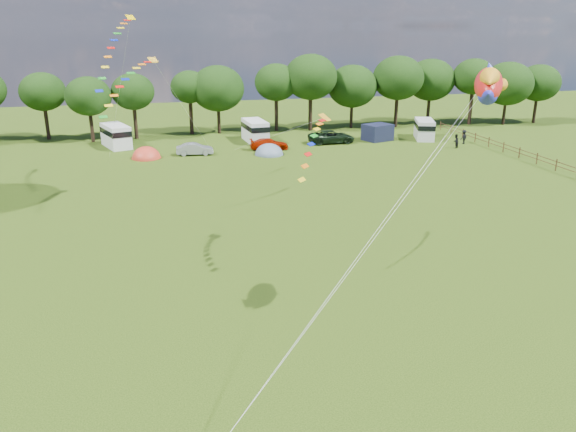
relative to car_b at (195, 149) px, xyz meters
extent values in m
plane|color=black|center=(2.54, -42.71, -0.67)|extent=(180.00, 180.00, 0.00)
cylinder|color=black|center=(-17.49, 13.61, 1.28)|extent=(0.47, 0.47, 3.90)
ellipsoid|color=black|center=(-17.49, 13.61, 5.32)|extent=(5.58, 5.58, 4.74)
cylinder|color=black|center=(-11.82, 10.56, 1.10)|extent=(0.44, 0.44, 3.56)
ellipsoid|color=black|center=(-11.82, 10.56, 4.97)|extent=(5.56, 5.56, 4.73)
cylinder|color=black|center=(-6.56, 11.52, 1.30)|extent=(0.47, 0.47, 3.95)
ellipsoid|color=black|center=(-6.56, 11.52, 5.28)|extent=(5.33, 5.33, 4.53)
cylinder|color=black|center=(0.62, 13.32, 1.49)|extent=(0.50, 0.50, 4.33)
ellipsoid|color=black|center=(0.62, 13.32, 5.52)|extent=(4.95, 4.95, 4.21)
cylinder|color=black|center=(4.24, 12.86, 0.98)|extent=(0.43, 0.43, 3.31)
ellipsoid|color=black|center=(4.24, 12.86, 5.28)|extent=(7.03, 7.03, 5.98)
cylinder|color=black|center=(12.19, 13.09, 1.51)|extent=(0.50, 0.50, 4.36)
ellipsoid|color=black|center=(12.19, 13.09, 5.88)|extent=(5.84, 5.84, 4.97)
cylinder|color=black|center=(16.79, 12.21, 1.60)|extent=(0.51, 0.51, 4.55)
ellipsoid|color=black|center=(16.79, 12.21, 6.56)|extent=(7.15, 7.15, 6.08)
cylinder|color=black|center=(23.03, 12.92, 0.93)|extent=(0.42, 0.42, 3.21)
ellipsoid|color=black|center=(23.03, 12.92, 5.12)|extent=(6.90, 6.90, 5.86)
cylinder|color=black|center=(29.52, 12.25, 1.41)|extent=(0.48, 0.48, 4.17)
ellipsoid|color=black|center=(29.52, 12.25, 6.18)|extent=(7.16, 7.16, 6.09)
cylinder|color=black|center=(35.51, 14.18, 1.16)|extent=(0.45, 0.45, 3.66)
ellipsoid|color=black|center=(35.51, 14.18, 5.63)|extent=(7.05, 7.05, 5.99)
cylinder|color=black|center=(40.95, 11.66, 1.65)|extent=(0.52, 0.52, 4.65)
ellipsoid|color=black|center=(40.95, 11.66, 6.21)|extent=(5.96, 5.96, 5.06)
cylinder|color=black|center=(45.69, 10.33, 0.92)|extent=(0.42, 0.42, 3.19)
ellipsoid|color=black|center=(45.69, 10.33, 5.22)|extent=(7.23, 7.23, 6.14)
cylinder|color=black|center=(51.09, 10.73, 1.09)|extent=(0.44, 0.44, 3.52)
ellipsoid|color=black|center=(51.09, 10.73, 5.18)|extent=(6.22, 6.22, 5.28)
cylinder|color=#472D19|center=(34.54, -15.71, -0.07)|extent=(0.12, 0.12, 1.20)
cylinder|color=#472D19|center=(34.54, -17.21, 0.28)|extent=(0.08, 3.00, 0.08)
cylinder|color=#472D19|center=(34.54, -17.21, -0.12)|extent=(0.08, 3.00, 0.08)
cylinder|color=#472D19|center=(34.54, -12.71, -0.07)|extent=(0.12, 0.12, 1.20)
cylinder|color=#472D19|center=(34.54, -14.21, 0.28)|extent=(0.08, 3.00, 0.08)
cylinder|color=#472D19|center=(34.54, -14.21, -0.12)|extent=(0.08, 3.00, 0.08)
cylinder|color=#472D19|center=(34.54, -9.71, -0.07)|extent=(0.12, 0.12, 1.20)
cylinder|color=#472D19|center=(34.54, -11.21, 0.28)|extent=(0.08, 3.00, 0.08)
cylinder|color=#472D19|center=(34.54, -11.21, -0.12)|extent=(0.08, 3.00, 0.08)
cylinder|color=#472D19|center=(34.54, -6.71, -0.07)|extent=(0.12, 0.12, 1.20)
cylinder|color=#472D19|center=(34.54, -8.21, 0.28)|extent=(0.08, 3.00, 0.08)
cylinder|color=#472D19|center=(34.54, -8.21, -0.12)|extent=(0.08, 3.00, 0.08)
cylinder|color=#472D19|center=(34.54, -3.71, -0.07)|extent=(0.12, 0.12, 1.20)
cylinder|color=#472D19|center=(34.54, -5.21, 0.28)|extent=(0.08, 3.00, 0.08)
cylinder|color=#472D19|center=(34.54, -5.21, -0.12)|extent=(0.08, 3.00, 0.08)
cylinder|color=#472D19|center=(34.54, -0.71, -0.07)|extent=(0.12, 0.12, 1.20)
cylinder|color=#472D19|center=(34.54, -2.21, 0.28)|extent=(0.08, 3.00, 0.08)
cylinder|color=#472D19|center=(34.54, -2.21, -0.12)|extent=(0.08, 3.00, 0.08)
cylinder|color=#472D19|center=(34.54, 2.29, -0.07)|extent=(0.12, 0.12, 1.20)
cylinder|color=#472D19|center=(34.54, 0.79, 0.28)|extent=(0.08, 3.00, 0.08)
cylinder|color=#472D19|center=(34.54, 0.79, -0.12)|extent=(0.08, 3.00, 0.08)
cylinder|color=#472D19|center=(34.54, 5.29, -0.07)|extent=(0.12, 0.12, 1.20)
cylinder|color=#472D19|center=(34.54, 3.79, 0.28)|extent=(0.08, 3.00, 0.08)
cylinder|color=#472D19|center=(34.54, 3.79, -0.12)|extent=(0.08, 3.00, 0.08)
cylinder|color=#472D19|center=(34.54, 8.29, -0.07)|extent=(0.12, 0.12, 1.20)
cylinder|color=#472D19|center=(34.54, 6.79, 0.28)|extent=(0.08, 3.00, 0.08)
cylinder|color=#472D19|center=(34.54, 6.79, -0.12)|extent=(0.08, 3.00, 0.08)
imported|color=gray|center=(0.00, 0.00, 0.00)|extent=(3.92, 1.72, 1.35)
imported|color=#9E1700|center=(8.70, 0.93, -0.02)|extent=(4.40, 2.01, 1.30)
imported|color=black|center=(16.95, 2.91, 0.12)|extent=(5.81, 2.66, 1.58)
cube|color=silver|center=(-8.78, 6.60, 0.66)|extent=(3.87, 5.77, 2.66)
cube|color=black|center=(-8.78, 6.60, 1.20)|extent=(3.95, 5.89, 0.63)
cylinder|color=black|center=(-8.23, 5.01, -0.30)|extent=(0.80, 0.50, 0.75)
cylinder|color=black|center=(-9.32, 8.19, -0.30)|extent=(0.80, 0.50, 0.75)
cube|color=white|center=(7.97, 6.11, 0.66)|extent=(2.70, 5.49, 2.66)
cube|color=black|center=(7.97, 6.11, 1.20)|extent=(2.75, 5.60, 0.63)
cylinder|color=black|center=(8.11, 4.44, -0.30)|extent=(0.77, 0.34, 0.75)
cylinder|color=black|center=(7.83, 7.78, -0.30)|extent=(0.77, 0.34, 0.75)
cube|color=silver|center=(29.36, 2.92, 0.55)|extent=(3.62, 5.33, 2.45)
cube|color=black|center=(29.36, 2.92, 1.05)|extent=(3.69, 5.43, 0.58)
cylinder|color=black|center=(28.85, 1.47, -0.33)|extent=(0.74, 0.47, 0.69)
cylinder|color=black|center=(29.88, 4.38, -0.33)|extent=(0.74, 0.47, 0.69)
ellipsoid|color=red|center=(-5.33, -0.36, -0.65)|extent=(3.06, 3.52, 2.52)
cylinder|color=red|center=(-5.33, -0.36, -0.63)|extent=(3.22, 3.22, 0.08)
ellipsoid|color=slate|center=(8.15, -1.69, -0.65)|extent=(3.12, 3.59, 2.44)
cylinder|color=slate|center=(8.15, -1.69, -0.63)|extent=(3.28, 3.28, 0.08)
cube|color=#161A31|center=(23.17, 3.34, 0.34)|extent=(3.95, 3.59, 2.03)
ellipsoid|color=red|center=(9.40, -41.58, 10.80)|extent=(2.54, 3.18, 1.75)
ellipsoid|color=#FED700|center=(9.40, -41.58, 10.66)|extent=(1.58, 1.99, 0.96)
cone|color=orange|center=(8.72, -42.71, 11.07)|extent=(1.21, 1.32, 0.92)
cone|color=#2528C9|center=(8.72, -42.71, 10.52)|extent=(1.21, 1.32, 0.92)
cone|color=#2528C9|center=(9.45, -41.50, 11.36)|extent=(1.00, 0.95, 0.78)
sphere|color=white|center=(9.68, -40.52, 10.96)|extent=(0.29, 0.29, 0.29)
sphere|color=black|center=(9.68, -40.43, 10.96)|extent=(0.15, 0.15, 0.15)
cube|color=#FFCE00|center=(-5.48, -10.85, 13.76)|extent=(0.86, 0.82, 0.42)
cube|color=red|center=(-5.75, -11.35, 13.53)|extent=(0.66, 0.50, 0.12)
cube|color=orange|center=(-6.02, -11.84, 13.27)|extent=(0.66, 0.50, 0.13)
cube|color=yellow|center=(-6.29, -12.34, 12.92)|extent=(0.66, 0.50, 0.14)
cube|color=#198C1E|center=(-6.56, -12.83, 12.50)|extent=(0.66, 0.49, 0.15)
cube|color=#0C1EB2|center=(-6.83, -13.33, 11.99)|extent=(0.65, 0.49, 0.16)
cube|color=red|center=(-7.10, -13.82, 11.41)|extent=(0.65, 0.48, 0.17)
cube|color=orange|center=(-7.37, -14.32, 10.74)|extent=(0.65, 0.48, 0.18)
cube|color=yellow|center=(-7.64, -14.81, 10.00)|extent=(0.65, 0.47, 0.19)
cube|color=#198C1E|center=(-7.91, -15.31, 9.17)|extent=(0.64, 0.46, 0.20)
cube|color=#0C1EB2|center=(-8.18, -15.80, 8.27)|extent=(0.64, 0.46, 0.20)
cube|color=gold|center=(-3.92, -17.88, 10.66)|extent=(0.81, 0.76, 0.39)
cube|color=red|center=(-4.32, -18.33, 10.55)|extent=(0.63, 0.46, 0.11)
cube|color=orange|center=(-4.73, -18.78, 10.40)|extent=(0.63, 0.46, 0.12)
cube|color=yellow|center=(-5.13, -19.23, 10.17)|extent=(0.63, 0.45, 0.13)
cube|color=#198C1E|center=(-5.54, -19.68, 9.87)|extent=(0.62, 0.45, 0.14)
cube|color=#0C1EB2|center=(-5.94, -20.13, 9.48)|extent=(0.62, 0.45, 0.15)
cube|color=red|center=(-6.35, -20.58, 9.01)|extent=(0.62, 0.44, 0.16)
cube|color=orange|center=(-6.75, -21.03, 8.46)|extent=(0.62, 0.44, 0.17)
cube|color=yellow|center=(-7.16, -21.48, 7.83)|extent=(0.61, 0.43, 0.18)
cube|color=#198C1E|center=(-7.56, -21.93, 7.13)|extent=(0.61, 0.42, 0.19)
cube|color=orange|center=(5.74, -30.67, 7.92)|extent=(0.88, 0.89, 0.42)
cube|color=red|center=(5.42, -31.21, 7.85)|extent=(0.60, 0.63, 0.12)
cube|color=orange|center=(5.11, -31.75, 7.74)|extent=(0.60, 0.62, 0.13)
cube|color=yellow|center=(4.79, -32.29, 7.55)|extent=(0.60, 0.62, 0.14)
cube|color=#198C1E|center=(4.48, -32.83, 7.28)|extent=(0.59, 0.62, 0.15)
cube|color=#0C1EB2|center=(4.16, -33.37, 6.92)|extent=(0.59, 0.61, 0.16)
cube|color=red|center=(3.85, -33.91, 6.49)|extent=(0.58, 0.61, 0.17)
cube|color=orange|center=(3.53, -34.45, 5.98)|extent=(0.58, 0.61, 0.18)
cube|color=yellow|center=(3.22, -34.99, 5.39)|extent=(0.57, 0.60, 0.19)
imported|color=black|center=(30.36, -3.34, 0.16)|extent=(0.95, 0.87, 1.66)
imported|color=black|center=(32.58, -1.30, 0.19)|extent=(1.22, 0.95, 1.72)
camera|label=1|loc=(-4.07, -62.65, 13.06)|focal=35.00mm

